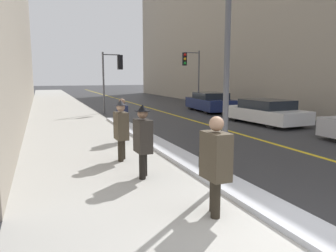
{
  "coord_description": "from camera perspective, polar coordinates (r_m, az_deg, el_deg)",
  "views": [
    {
      "loc": [
        -3.33,
        -3.52,
        2.28
      ],
      "look_at": [
        -0.4,
        4.0,
        1.05
      ],
      "focal_mm": 35.0,
      "sensor_mm": 36.0,
      "label": 1
    }
  ],
  "objects": [
    {
      "name": "parked_car_navy",
      "position": [
        21.62,
        7.31,
        4.14
      ],
      "size": [
        2.18,
        4.47,
        1.23
      ],
      "rotation": [
        0.0,
        0.0,
        1.49
      ],
      "color": "navy",
      "rests_on": "ground"
    },
    {
      "name": "pedestrian_trailing",
      "position": [
        8.89,
        -8.16,
        -0.31
      ],
      "size": [
        0.35,
        0.52,
        1.66
      ],
      "rotation": [
        0.0,
        0.0,
        -1.53
      ],
      "color": "#2A241B",
      "rests_on": "ground"
    },
    {
      "name": "ground_plane",
      "position": [
        5.36,
        20.9,
        -17.13
      ],
      "size": [
        160.0,
        160.0,
        0.0
      ],
      "primitive_type": "plane",
      "color": "#2D2D30"
    },
    {
      "name": "traffic_light_near",
      "position": [
        20.95,
        -9.44,
        9.72
      ],
      "size": [
        1.31,
        0.4,
        3.74
      ],
      "rotation": [
        0.0,
        0.0,
        0.11
      ],
      "color": "#515156",
      "rests_on": "ground"
    },
    {
      "name": "snow_bank_curb",
      "position": [
        10.56,
        -1.15,
        -3.49
      ],
      "size": [
        0.74,
        14.79,
        0.11
      ],
      "color": "silver",
      "rests_on": "ground"
    },
    {
      "name": "road_centre_stripe",
      "position": [
        20.05,
        0.29,
        2.15
      ],
      "size": [
        0.16,
        80.0,
        0.0
      ],
      "color": "gold",
      "rests_on": "ground"
    },
    {
      "name": "pedestrian_nearside",
      "position": [
        11.45,
        -7.96,
        1.39
      ],
      "size": [
        0.31,
        0.5,
        1.52
      ],
      "rotation": [
        0.0,
        0.0,
        -1.53
      ],
      "color": "black",
      "rests_on": "ground"
    },
    {
      "name": "lamp_post",
      "position": [
        6.95,
        10.27,
        12.98
      ],
      "size": [
        0.28,
        0.28,
        4.69
      ],
      "color": "#515156",
      "rests_on": "ground"
    },
    {
      "name": "parked_car_white",
      "position": [
        16.51,
        16.58,
        2.35
      ],
      "size": [
        2.14,
        4.46,
        1.17
      ],
      "rotation": [
        0.0,
        0.0,
        1.64
      ],
      "color": "silver",
      "rests_on": "ground"
    },
    {
      "name": "sidewalk_slab",
      "position": [
        18.71,
        -17.06,
        1.31
      ],
      "size": [
        4.0,
        80.0,
        0.01
      ],
      "color": "#B2AFA8",
      "rests_on": "ground"
    },
    {
      "name": "pedestrian_with_shoulder_bag",
      "position": [
        5.4,
        8.23,
        -6.09
      ],
      "size": [
        0.33,
        0.75,
        1.65
      ],
      "rotation": [
        0.0,
        0.0,
        -1.53
      ],
      "color": "#2A241B",
      "rests_on": "ground"
    },
    {
      "name": "building_facade_right",
      "position": [
        30.54,
        11.66,
        15.73
      ],
      "size": [
        6.0,
        36.0,
        12.25
      ],
      "color": "gray",
      "rests_on": "ground"
    },
    {
      "name": "traffic_light_far",
      "position": [
        23.71,
        3.92,
        10.27
      ],
      "size": [
        1.31,
        0.33,
        4.08
      ],
      "rotation": [
        0.0,
        0.0,
        3.06
      ],
      "color": "#515156",
      "rests_on": "ground"
    },
    {
      "name": "pedestrian_in_fedora",
      "position": [
        7.31,
        -4.39,
        -2.16
      ],
      "size": [
        0.36,
        0.52,
        1.67
      ],
      "rotation": [
        0.0,
        0.0,
        -1.53
      ],
      "color": "black",
      "rests_on": "ground"
    }
  ]
}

